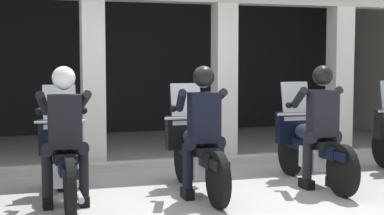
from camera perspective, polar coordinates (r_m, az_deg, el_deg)
ground_plane at (r=10.26m, az=-4.73°, el=-4.58°), size 80.00×80.00×0.00m
station_building at (r=11.64m, az=-5.92°, el=6.62°), size 11.95×4.71×3.17m
kerb_strip at (r=8.98m, az=-2.29°, el=-5.52°), size 11.45×0.24×0.12m
motorcycle_left at (r=6.97m, az=-12.54°, el=-4.93°), size 0.62×2.04×1.35m
police_officer_left at (r=6.63m, az=-12.43°, el=-1.60°), size 0.63×0.61×1.58m
motorcycle_center at (r=7.24m, az=0.42°, el=-4.46°), size 0.62×2.04×1.35m
police_officer_center at (r=6.92m, az=1.11°, el=-1.23°), size 0.63×0.61×1.58m
motorcycle_right at (r=7.94m, az=11.54°, el=-3.75°), size 0.62×2.04×1.35m
police_officer_right at (r=7.64m, az=12.60°, el=-0.78°), size 0.63×0.61×1.58m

